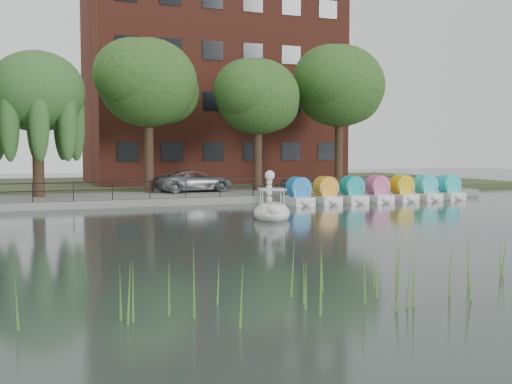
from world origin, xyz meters
TOP-DOWN VIEW (x-y plane):
  - ground_plane at (0.00, 0.00)m, footprint 120.00×120.00m
  - promenade at (0.00, 16.00)m, footprint 40.00×6.00m
  - kerb at (0.00, 13.05)m, footprint 40.00×0.25m
  - land_strip at (0.00, 30.00)m, footprint 60.00×22.00m
  - railing at (0.00, 13.25)m, footprint 32.00×0.05m
  - apartment_building at (7.00, 29.97)m, footprint 20.00×10.07m
  - willow_mid at (-7.50, 17.00)m, footprint 5.32×5.32m
  - broadleaf_center at (-1.00, 18.00)m, footprint 6.00×6.00m
  - broadleaf_right at (6.00, 17.50)m, footprint 5.40×5.40m
  - broadleaf_far at (12.50, 18.50)m, footprint 6.30×6.30m
  - minivan at (1.76, 17.62)m, footprint 3.28×5.87m
  - bicycle at (5.56, 13.65)m, footprint 1.01×1.82m
  - swan_boat at (1.65, 5.01)m, footprint 2.25×2.87m
  - pedal_boat_row at (10.96, 11.04)m, footprint 11.35×1.70m

SIDE VIEW (x-z plane):
  - ground_plane at x=0.00m, z-range 0.00..0.00m
  - land_strip at x=0.00m, z-range 0.00..0.36m
  - promenade at x=0.00m, z-range 0.00..0.40m
  - kerb at x=0.00m, z-range 0.00..0.40m
  - swan_boat at x=1.65m, z-range -0.60..1.53m
  - pedal_boat_row at x=10.96m, z-range -0.09..1.31m
  - bicycle at x=5.56m, z-range 0.40..1.40m
  - railing at x=0.00m, z-range 0.65..1.65m
  - minivan at x=1.76m, z-range 0.40..1.95m
  - willow_mid at x=-7.50m, z-range 2.17..10.32m
  - broadleaf_right at x=6.00m, z-range 2.22..10.55m
  - broadleaf_center at x=-1.00m, z-range 2.44..11.69m
  - broadleaf_far at x=12.50m, z-range 2.54..12.25m
  - apartment_building at x=7.00m, z-range 0.36..18.36m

